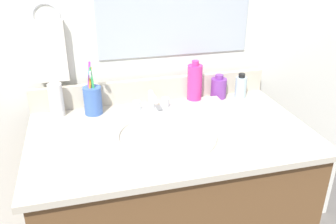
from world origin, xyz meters
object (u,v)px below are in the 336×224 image
hand_towel (50,51)px  bottle_lotion_white (56,99)px  faucet (152,105)px  bottle_cream_purple (219,88)px  cup_blue_plastic (93,99)px  bottle_gel_clear (241,87)px  soap_bar (211,102)px  bottle_soap_pink (195,82)px

hand_towel → bottle_lotion_white: 0.17m
faucet → bottle_cream_purple: 0.30m
faucet → cup_blue_plastic: cup_blue_plastic is taller
faucet → bottle_gel_clear: size_ratio=1.57×
bottle_gel_clear → soap_bar: bottle_gel_clear is taller
bottle_cream_purple → bottle_gel_clear: (0.09, -0.02, 0.00)m
bottle_cream_purple → soap_bar: bottle_cream_purple is taller
bottle_lotion_white → bottle_gel_clear: bearing=-0.9°
bottle_cream_purple → bottle_soap_pink: (-0.10, 0.01, 0.03)m
faucet → bottle_cream_purple: (0.29, 0.07, 0.01)m
bottle_cream_purple → cup_blue_plastic: (-0.50, -0.03, 0.02)m
bottle_soap_pink → soap_bar: bearing=-57.6°
bottle_gel_clear → soap_bar: 0.15m
cup_blue_plastic → soap_bar: (0.45, -0.03, -0.05)m
faucet → cup_blue_plastic: 0.22m
soap_bar → faucet: bearing=-178.0°
hand_towel → bottle_soap_pink: 0.55m
bottle_cream_purple → bottle_gel_clear: bearing=-14.5°
hand_towel → cup_blue_plastic: bearing=-34.7°
soap_bar → bottle_cream_purple: bearing=47.6°
faucet → bottle_gel_clear: (0.38, 0.05, 0.02)m
hand_towel → cup_blue_plastic: (0.13, -0.09, -0.16)m
bottle_gel_clear → hand_towel: bearing=173.3°
bottle_lotion_white → cup_blue_plastic: (0.13, -0.02, -0.01)m
faucet → soap_bar: 0.24m
bottle_lotion_white → soap_bar: (0.58, -0.05, -0.05)m
bottle_cream_purple → cup_blue_plastic: cup_blue_plastic is taller
soap_bar → bottle_gel_clear: bearing=14.8°
faucet → bottle_soap_pink: size_ratio=1.00×
bottle_cream_purple → bottle_lotion_white: size_ratio=0.66×
hand_towel → bottle_gel_clear: hand_towel is taller
hand_towel → bottle_lotion_white: bearing=-89.1°
bottle_lotion_white → bottle_gel_clear: bottle_lotion_white is taller
bottle_soap_pink → cup_blue_plastic: bearing=-174.7°
bottle_cream_purple → bottle_soap_pink: size_ratio=0.61×
hand_towel → bottle_soap_pink: (0.53, -0.05, -0.15)m
bottle_soap_pink → soap_bar: 0.10m
bottle_lotion_white → bottle_soap_pink: bottle_soap_pink is taller
bottle_lotion_white → bottle_gel_clear: (0.72, -0.01, -0.02)m
bottle_gel_clear → soap_bar: (-0.14, -0.04, -0.03)m
bottle_lotion_white → bottle_cream_purple: bearing=1.0°
faucet → bottle_lotion_white: size_ratio=1.08×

